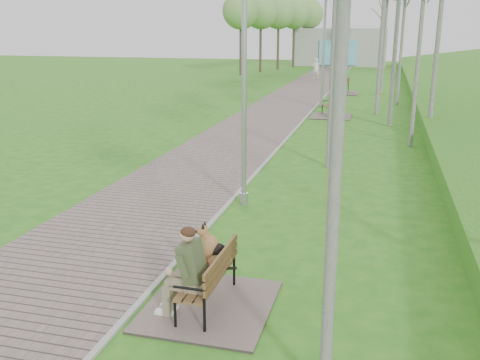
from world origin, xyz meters
name	(u,v)px	position (x,y,z in m)	size (l,w,h in m)	color
ground	(219,215)	(0.00, 0.00, 0.00)	(120.00, 120.00, 0.00)	#296A1B
walkway	(295,97)	(-1.75, 21.50, 0.02)	(3.50, 67.00, 0.04)	#6A5C56
kerb	(324,98)	(0.00, 21.50, 0.03)	(0.10, 67.00, 0.05)	#999993
building_north	(340,47)	(-1.50, 50.97, 1.99)	(10.00, 5.20, 4.00)	#9E9E99
bench_main	(202,280)	(0.98, -4.08, 0.46)	(1.88, 2.09, 1.64)	#6A5C56
bench_second	(330,112)	(1.07, 14.65, 0.21)	(1.88, 2.08, 1.15)	#6A5C56
bench_third	(343,90)	(0.90, 24.30, 0.23)	(1.97, 2.19, 1.21)	#6A5C56
lamp_post_near	(244,105)	(0.36, 0.84, 2.41)	(0.20, 0.20, 5.16)	#9EA1A6
lamp_post_second	(323,55)	(0.27, 17.90, 2.73)	(0.23, 0.23, 5.85)	#9EA1A6
lamp_post_third	(344,53)	(0.42, 30.12, 2.29)	(0.19, 0.19, 4.90)	#9EA1A6
pedestrian_near	(316,69)	(-2.02, 33.75, 0.84)	(0.62, 0.40, 1.69)	white
pedestrian_far	(333,61)	(-1.66, 45.01, 0.84)	(0.81, 0.63, 1.68)	gray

